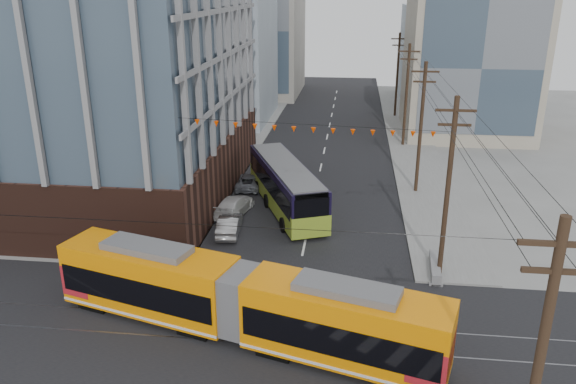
% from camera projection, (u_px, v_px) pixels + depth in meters
% --- Properties ---
extents(office_building, '(30.00, 25.00, 28.60)m').
position_uv_depth(office_building, '(35.00, 17.00, 43.67)').
color(office_building, '#381E16').
rests_on(office_building, ground).
extents(bg_bldg_nw_near, '(18.00, 16.00, 18.00)m').
position_uv_depth(bg_bldg_nw_near, '(200.00, 49.00, 71.98)').
color(bg_bldg_nw_near, '#8C99A5').
rests_on(bg_bldg_nw_near, ground).
extents(bg_bldg_ne_near, '(14.00, 14.00, 16.00)m').
position_uv_depth(bg_bldg_ne_near, '(469.00, 65.00, 64.95)').
color(bg_bldg_ne_near, gray).
rests_on(bg_bldg_ne_near, ground).
extents(bg_bldg_nw_far, '(16.00, 18.00, 20.00)m').
position_uv_depth(bg_bldg_nw_far, '(251.00, 30.00, 89.96)').
color(bg_bldg_nw_far, gray).
rests_on(bg_bldg_nw_far, ground).
extents(bg_bldg_ne_far, '(16.00, 16.00, 14.00)m').
position_uv_depth(bg_bldg_ne_far, '(457.00, 55.00, 83.72)').
color(bg_bldg_ne_far, '#8C99A5').
rests_on(bg_bldg_ne_far, ground).
extents(utility_pole_far, '(0.30, 0.30, 11.00)m').
position_uv_depth(utility_pole_far, '(397.00, 76.00, 74.10)').
color(utility_pole_far, black).
rests_on(utility_pole_far, ground).
extents(streetcar, '(20.28, 8.40, 3.91)m').
position_uv_depth(streetcar, '(241.00, 302.00, 27.60)').
color(streetcar, orange).
rests_on(streetcar, ground).
extents(city_bus, '(7.67, 13.30, 3.74)m').
position_uv_depth(city_bus, '(286.00, 186.00, 43.90)').
color(city_bus, black).
rests_on(city_bus, ground).
extents(parked_car_silver, '(1.79, 4.29, 1.38)m').
position_uv_depth(parked_car_silver, '(230.00, 225.00, 39.70)').
color(parked_car_silver, '#959595').
rests_on(parked_car_silver, ground).
extents(parked_car_white, '(2.76, 5.14, 1.42)m').
position_uv_depth(parked_car_white, '(234.00, 205.00, 43.17)').
color(parked_car_white, '#BDBDBD').
rests_on(parked_car_white, ground).
extents(parked_car_grey, '(2.25, 4.57, 1.25)m').
position_uv_depth(parked_car_grey, '(250.00, 181.00, 48.74)').
color(parked_car_grey, '#595D65').
rests_on(parked_car_grey, ground).
extents(jersey_barrier, '(1.06, 3.60, 0.71)m').
position_uv_depth(jersey_barrier, '(435.00, 267.00, 34.38)').
color(jersey_barrier, gray).
rests_on(jersey_barrier, ground).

